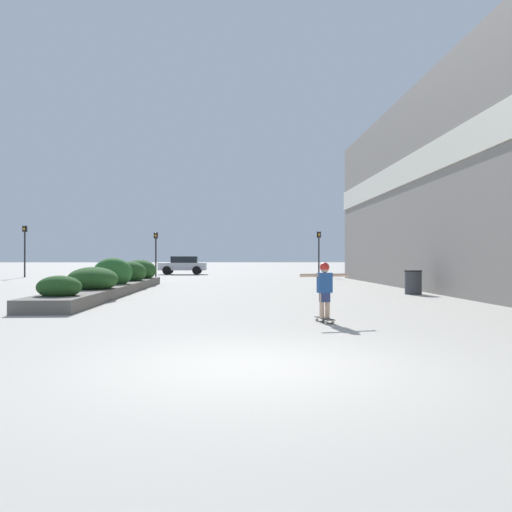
{
  "coord_description": "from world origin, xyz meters",
  "views": [
    {
      "loc": [
        -0.33,
        -6.41,
        1.39
      ],
      "look_at": [
        0.67,
        14.97,
        1.47
      ],
      "focal_mm": 35.0,
      "sensor_mm": 36.0,
      "label": 1
    }
  ],
  "objects_px": {
    "skateboard": "(325,319)",
    "traffic_light_far_left": "(25,242)",
    "trash_bin": "(413,282)",
    "car_leftmost": "(403,265)",
    "skateboarder": "(325,284)",
    "traffic_light_left": "(156,246)",
    "car_center_left": "(183,265)",
    "traffic_light_right": "(319,246)"
  },
  "relations": [
    {
      "from": "trash_bin",
      "to": "car_leftmost",
      "type": "xyz_separation_m",
      "value": [
        7.93,
        23.93,
        0.31
      ]
    },
    {
      "from": "car_leftmost",
      "to": "trash_bin",
      "type": "bearing_deg",
      "value": 161.67
    },
    {
      "from": "skateboard",
      "to": "skateboarder",
      "type": "bearing_deg",
      "value": 0.0
    },
    {
      "from": "trash_bin",
      "to": "traffic_light_right",
      "type": "distance_m",
      "value": 17.9
    },
    {
      "from": "traffic_light_left",
      "to": "traffic_light_far_left",
      "type": "bearing_deg",
      "value": -177.44
    },
    {
      "from": "skateboarder",
      "to": "traffic_light_left",
      "type": "distance_m",
      "value": 27.35
    },
    {
      "from": "trash_bin",
      "to": "traffic_light_left",
      "type": "height_order",
      "value": "traffic_light_left"
    },
    {
      "from": "skateboard",
      "to": "traffic_light_far_left",
      "type": "distance_m",
      "value": 30.95
    },
    {
      "from": "trash_bin",
      "to": "skateboard",
      "type": "bearing_deg",
      "value": -121.36
    },
    {
      "from": "traffic_light_left",
      "to": "traffic_light_right",
      "type": "xyz_separation_m",
      "value": [
        12.02,
        -0.36,
        0.05
      ]
    },
    {
      "from": "trash_bin",
      "to": "car_leftmost",
      "type": "relative_size",
      "value": 0.2
    },
    {
      "from": "skateboard",
      "to": "car_leftmost",
      "type": "relative_size",
      "value": 0.16
    },
    {
      "from": "car_leftmost",
      "to": "traffic_light_far_left",
      "type": "xyz_separation_m",
      "value": [
        -29.76,
        -6.19,
        1.74
      ]
    },
    {
      "from": "trash_bin",
      "to": "traffic_light_far_left",
      "type": "height_order",
      "value": "traffic_light_far_left"
    },
    {
      "from": "traffic_light_far_left",
      "to": "traffic_light_left",
      "type": "bearing_deg",
      "value": 2.56
    },
    {
      "from": "skateboarder",
      "to": "trash_bin",
      "type": "bearing_deg",
      "value": 45.43
    },
    {
      "from": "trash_bin",
      "to": "traffic_light_left",
      "type": "bearing_deg",
      "value": 124.66
    },
    {
      "from": "car_leftmost",
      "to": "traffic_light_left",
      "type": "relative_size",
      "value": 1.42
    },
    {
      "from": "trash_bin",
      "to": "traffic_light_left",
      "type": "relative_size",
      "value": 0.28
    },
    {
      "from": "traffic_light_far_left",
      "to": "traffic_light_right",
      "type": "bearing_deg",
      "value": 0.15
    },
    {
      "from": "skateboard",
      "to": "car_center_left",
      "type": "xyz_separation_m",
      "value": [
        -6.14,
        31.48,
        0.74
      ]
    },
    {
      "from": "traffic_light_left",
      "to": "traffic_light_far_left",
      "type": "height_order",
      "value": "traffic_light_far_left"
    },
    {
      "from": "car_center_left",
      "to": "skateboard",
      "type": "bearing_deg",
      "value": -168.96
    },
    {
      "from": "skateboarder",
      "to": "traffic_light_left",
      "type": "bearing_deg",
      "value": 93.01
    },
    {
      "from": "skateboard",
      "to": "skateboarder",
      "type": "relative_size",
      "value": 0.61
    },
    {
      "from": "traffic_light_left",
      "to": "car_leftmost",
      "type": "bearing_deg",
      "value": 15.76
    },
    {
      "from": "car_center_left",
      "to": "trash_bin",
      "type": "bearing_deg",
      "value": -154.7
    },
    {
      "from": "car_center_left",
      "to": "traffic_light_right",
      "type": "relative_size",
      "value": 1.18
    },
    {
      "from": "skateboard",
      "to": "car_center_left",
      "type": "height_order",
      "value": "car_center_left"
    },
    {
      "from": "traffic_light_left",
      "to": "skateboard",
      "type": "bearing_deg",
      "value": -73.78
    },
    {
      "from": "skateboard",
      "to": "traffic_light_far_left",
      "type": "xyz_separation_m",
      "value": [
        -16.91,
        25.81,
        2.44
      ]
    },
    {
      "from": "car_leftmost",
      "to": "traffic_light_right",
      "type": "height_order",
      "value": "traffic_light_right"
    },
    {
      "from": "skateboard",
      "to": "traffic_light_left",
      "type": "distance_m",
      "value": 27.4
    },
    {
      "from": "car_center_left",
      "to": "traffic_light_left",
      "type": "relative_size",
      "value": 1.21
    },
    {
      "from": "trash_bin",
      "to": "car_leftmost",
      "type": "height_order",
      "value": "car_leftmost"
    },
    {
      "from": "skateboarder",
      "to": "traffic_light_far_left",
      "type": "xyz_separation_m",
      "value": [
        -16.91,
        25.81,
        1.68
      ]
    },
    {
      "from": "car_center_left",
      "to": "traffic_light_left",
      "type": "bearing_deg",
      "value": 164.19
    },
    {
      "from": "skateboard",
      "to": "traffic_light_left",
      "type": "bearing_deg",
      "value": 93.01
    },
    {
      "from": "trash_bin",
      "to": "car_center_left",
      "type": "bearing_deg",
      "value": 115.3
    },
    {
      "from": "trash_bin",
      "to": "car_center_left",
      "type": "relative_size",
      "value": 0.23
    },
    {
      "from": "trash_bin",
      "to": "traffic_light_right",
      "type": "height_order",
      "value": "traffic_light_right"
    },
    {
      "from": "trash_bin",
      "to": "skateboarder",
      "type": "bearing_deg",
      "value": -121.36
    }
  ]
}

